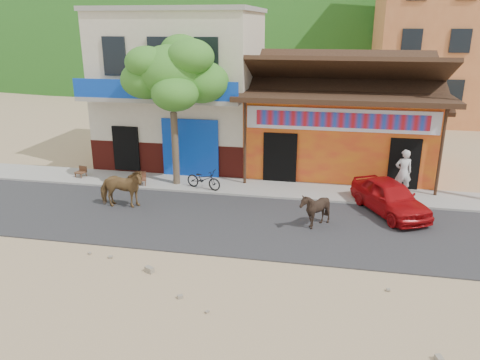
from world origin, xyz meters
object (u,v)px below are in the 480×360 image
(cow_dark, at_px, (315,210))
(red_car, at_px, (390,197))
(tree, at_px, (174,113))
(cafe_chair_left, at_px, (80,168))
(scooter, at_px, (204,179))
(cafe_chair_right, at_px, (140,174))
(pedestrian, at_px, (403,172))
(cow_tan, at_px, (121,188))

(cow_dark, distance_m, red_car, 3.12)
(tree, relative_size, cafe_chair_left, 7.13)
(cow_dark, xyz_separation_m, scooter, (-4.58, 2.77, -0.14))
(cow_dark, bearing_deg, cafe_chair_right, -119.24)
(cow_dark, relative_size, pedestrian, 0.69)
(cow_tan, relative_size, scooter, 1.13)
(tree, height_order, scooter, tree)
(cow_dark, bearing_deg, cow_tan, -102.37)
(cow_tan, relative_size, cafe_chair_right, 1.78)
(pedestrian, xyz_separation_m, cafe_chair_left, (-13.50, -0.45, -0.48))
(tree, bearing_deg, scooter, -18.08)
(cafe_chair_left, bearing_deg, red_car, 5.50)
(cow_tan, bearing_deg, scooter, -52.39)
(cow_dark, xyz_separation_m, pedestrian, (3.23, 3.67, 0.36))
(cafe_chair_left, distance_m, cafe_chair_right, 3.05)
(scooter, bearing_deg, cafe_chair_left, 102.13)
(tree, height_order, pedestrian, tree)
(scooter, distance_m, pedestrian, 7.87)
(red_car, relative_size, pedestrian, 1.97)
(red_car, distance_m, pedestrian, 2.05)
(cow_tan, relative_size, cafe_chair_left, 2.09)
(tree, height_order, cow_tan, tree)
(tree, xyz_separation_m, pedestrian, (9.10, 0.47, -2.10))
(cow_tan, height_order, cafe_chair_right, cow_tan)
(cow_tan, bearing_deg, cafe_chair_left, 43.21)
(tree, distance_m, cow_dark, 7.12)
(pedestrian, bearing_deg, cow_tan, 6.92)
(cow_tan, distance_m, pedestrian, 10.77)
(scooter, xyz_separation_m, cafe_chair_right, (-2.69, -0.08, 0.09))
(scooter, relative_size, cafe_chair_right, 1.57)
(cow_dark, xyz_separation_m, cafe_chair_right, (-7.27, 2.69, -0.05))
(red_car, bearing_deg, pedestrian, 43.30)
(cow_tan, relative_size, red_car, 0.49)
(scooter, relative_size, pedestrian, 0.86)
(pedestrian, bearing_deg, cafe_chair_left, -8.66)
(cow_dark, height_order, scooter, cow_dark)
(tree, xyz_separation_m, scooter, (1.29, -0.42, -2.59))
(cafe_chair_left, bearing_deg, cafe_chair_right, 2.09)
(cafe_chair_right, bearing_deg, scooter, -19.90)
(cow_dark, bearing_deg, cafe_chair_left, -116.29)
(red_car, bearing_deg, scooter, 144.45)
(scooter, bearing_deg, cow_dark, -104.62)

